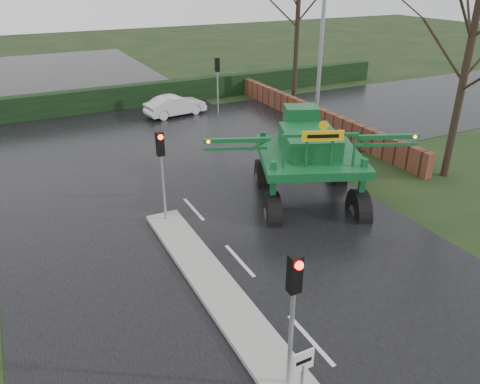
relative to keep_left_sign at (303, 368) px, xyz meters
name	(u,v)px	position (x,y,z in m)	size (l,w,h in m)	color
ground	(310,340)	(1.30, 1.50, -1.06)	(140.00, 140.00, 0.00)	black
road_main	(176,190)	(1.30, 11.50, -1.05)	(14.00, 80.00, 0.02)	black
road_cross	(138,147)	(1.30, 17.50, -1.05)	(80.00, 12.00, 0.02)	black
median_island	(215,287)	(0.00, 4.50, -0.97)	(1.20, 10.00, 0.16)	gray
hedge_row	(103,99)	(1.30, 25.50, -0.31)	(44.00, 0.90, 1.50)	black
brick_wall	(304,111)	(11.80, 17.50, -0.46)	(0.40, 20.00, 1.20)	#592D1E
keep_left_sign	(303,368)	(0.00, 0.00, 0.00)	(0.50, 0.07, 1.35)	gray
traffic_signal_near	(294,295)	(0.00, 0.49, 1.53)	(0.26, 0.33, 3.52)	gray
traffic_signal_mid	(161,158)	(0.00, 8.99, 1.53)	(0.26, 0.33, 3.52)	gray
traffic_signal_far	(217,73)	(7.80, 21.51, 1.53)	(0.26, 0.33, 3.52)	gray
street_light_right	(317,28)	(9.49, 13.50, 4.93)	(3.85, 0.30, 10.00)	gray
tree_right_near	(468,59)	(12.80, 7.50, 4.14)	(5.60, 5.60, 9.64)	black
tree_right_far	(298,2)	(14.30, 22.50, 5.44)	(7.00, 7.00, 12.05)	black
crop_sprayer	(273,160)	(3.87, 7.88, 1.17)	(7.84, 6.34, 4.71)	black
white_sedan	(176,116)	(5.12, 22.18, -1.06)	(1.37, 3.92, 1.29)	silver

